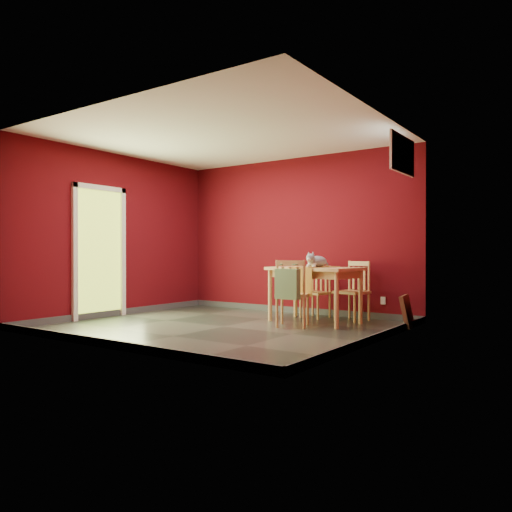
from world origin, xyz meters
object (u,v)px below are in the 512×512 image
Objects in this scene: dining_table at (314,274)px; cat at (317,259)px; chair_near at (292,293)px; picture_frame at (407,312)px; chair_far_right at (354,290)px; chair_far_left at (317,291)px; tote_bag at (287,284)px.

cat reaches higher than dining_table.
chair_near is 1.99× the size of picture_frame.
chair_near reaches higher than chair_far_right.
chair_far_left is 1.74× the size of cat.
tote_bag is 1.01× the size of cat.
picture_frame is (1.32, 1.01, -0.39)m from tote_bag.
chair_far_right is 1.21m from chair_near.
cat is at bearing -61.23° from chair_far_left.
chair_near reaches higher than dining_table.
chair_near is at bearing 103.71° from tote_bag.
dining_table is 0.24m from cat.
dining_table is 1.49× the size of chair_near.
chair_far_right is 1.41m from tote_bag.
dining_table is 1.43m from picture_frame.
tote_bag is at bearing -76.29° from chair_near.
chair_far_left is 0.91× the size of chair_far_right.
chair_near is 1.95× the size of tote_bag.
tote_bag is 0.81m from cat.
tote_bag is 1.71m from picture_frame.
chair_near reaches higher than tote_bag.
dining_table is 0.66m from chair_far_left.
dining_table is 0.73m from chair_far_right.
picture_frame is (0.94, -0.33, -0.24)m from chair_far_right.
dining_table is 2.97× the size of picture_frame.
chair_far_right is 1.03m from picture_frame.
tote_bag is 1.02× the size of picture_frame.
dining_table is 1.54× the size of chair_far_right.
chair_far_right is 1.93× the size of picture_frame.
chair_far_left is at bearing 114.63° from dining_table.
chair_far_right reaches higher than tote_bag.
chair_far_left is 1.73× the size of tote_bag.
cat is at bearing -29.18° from dining_table.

